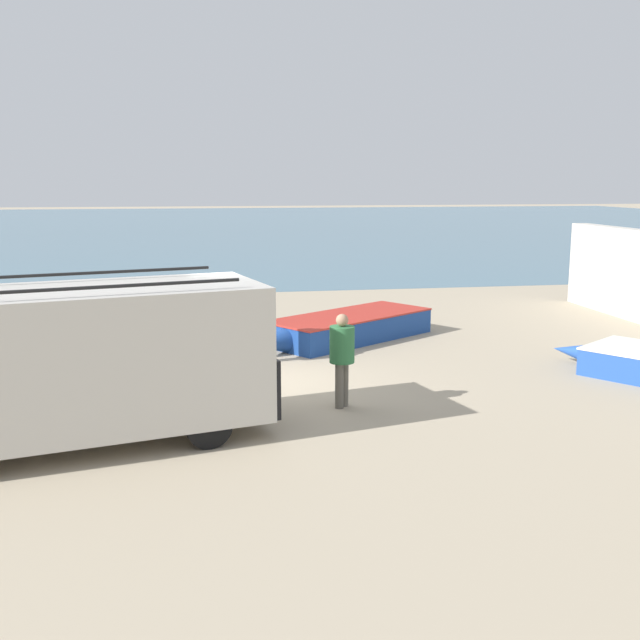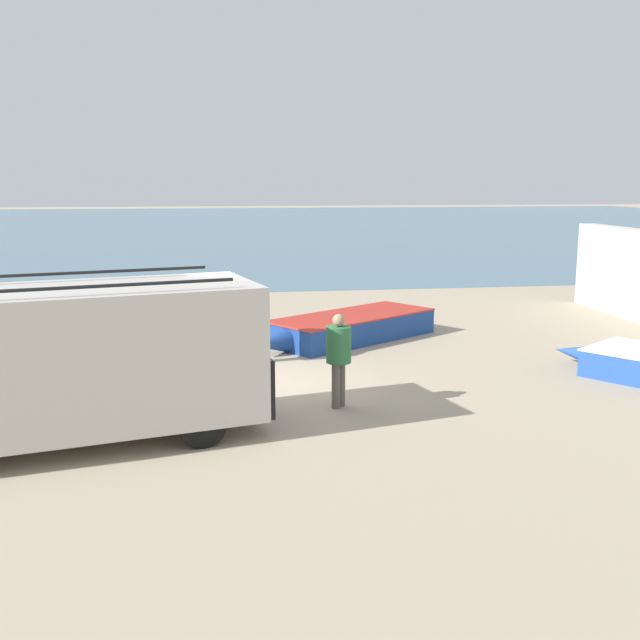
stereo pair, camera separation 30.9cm
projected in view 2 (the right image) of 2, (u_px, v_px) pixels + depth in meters
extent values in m
plane|color=tan|center=(257.00, 385.00, 14.30)|extent=(200.00, 200.00, 0.00)
cube|color=#477084|center=(215.00, 225.00, 64.81)|extent=(120.00, 80.00, 0.01)
cube|color=beige|center=(74.00, 357.00, 11.01)|extent=(5.74, 3.34, 2.04)
cube|color=black|center=(253.00, 376.00, 12.14)|extent=(0.56, 1.93, 0.92)
cube|color=#1E232D|center=(247.00, 304.00, 11.90)|extent=(0.50, 1.84, 0.65)
cylinder|color=black|center=(176.00, 391.00, 12.66)|extent=(0.73, 0.38, 0.70)
cylinder|color=black|center=(202.00, 424.00, 10.96)|extent=(0.73, 0.38, 0.70)
cylinder|color=black|center=(65.00, 273.00, 11.55)|extent=(4.31, 1.09, 0.05)
cylinder|color=black|center=(73.00, 288.00, 10.04)|extent=(4.31, 1.09, 0.05)
cube|color=navy|center=(352.00, 328.00, 18.40)|extent=(4.49, 3.80, 0.58)
cone|color=navy|center=(270.00, 343.00, 16.65)|extent=(1.09, 0.98, 0.55)
cube|color=#B22D23|center=(352.00, 319.00, 18.36)|extent=(1.04, 1.39, 0.05)
cube|color=#B22D23|center=(352.00, 315.00, 18.34)|extent=(4.53, 3.84, 0.04)
cone|color=#234CA3|center=(576.00, 353.00, 15.84)|extent=(0.96, 1.07, 0.50)
cube|color=#2D66AD|center=(147.00, 324.00, 19.19)|extent=(3.43, 2.24, 0.47)
cone|color=#2D66AD|center=(220.00, 318.00, 19.98)|extent=(0.79, 0.62, 0.45)
cube|color=gold|center=(147.00, 317.00, 19.16)|extent=(0.55, 1.32, 0.05)
cube|color=gold|center=(147.00, 314.00, 19.14)|extent=(3.47, 2.26, 0.04)
cylinder|color=#5B564C|center=(341.00, 384.00, 12.94)|extent=(0.15, 0.15, 0.79)
cylinder|color=#5B564C|center=(336.00, 386.00, 12.80)|extent=(0.15, 0.15, 0.79)
cylinder|color=#2D6B3D|center=(339.00, 345.00, 12.74)|extent=(0.43, 0.43, 0.63)
sphere|color=tan|center=(339.00, 320.00, 12.66)|extent=(0.21, 0.21, 0.21)
cylinder|color=navy|center=(246.00, 344.00, 15.98)|extent=(0.16, 0.16, 0.83)
cylinder|color=navy|center=(254.00, 344.00, 15.98)|extent=(0.16, 0.16, 0.83)
cylinder|color=#993833|center=(249.00, 310.00, 15.84)|extent=(0.45, 0.45, 0.66)
sphere|color=#8C664C|center=(249.00, 289.00, 15.76)|extent=(0.23, 0.23, 0.23)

